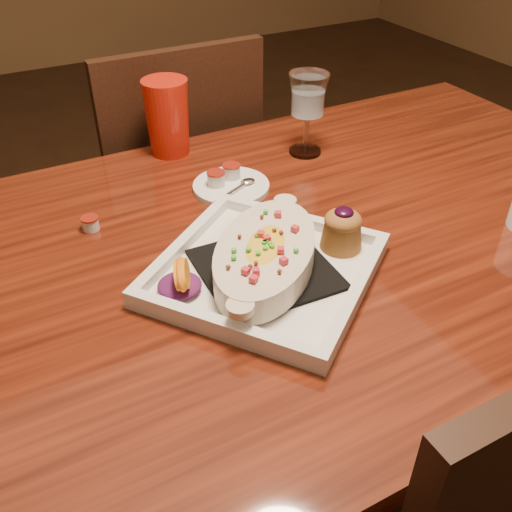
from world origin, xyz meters
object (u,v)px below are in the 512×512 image
table (296,280)px  red_tumbler (168,117)px  plate (270,259)px  goblet (308,99)px  chair_far (175,194)px  saucer (230,184)px

table → red_tumbler: bearing=100.8°
table → plate: bearing=-143.3°
goblet → red_tumbler: size_ratio=1.09×
red_tumbler → chair_far: bearing=71.6°
red_tumbler → saucer: bearing=-78.1°
red_tumbler → table: bearing=-79.2°
plate → saucer: bearing=40.1°
chair_far → red_tumbler: bearing=71.6°
goblet → red_tumbler: 0.29m
chair_far → goblet: size_ratio=5.44×
chair_far → table: bearing=90.0°
table → goblet: goblet is taller
plate → goblet: (0.27, 0.33, 0.09)m
plate → red_tumbler: red_tumbler is taller
red_tumbler → goblet: bearing=-28.5°
saucer → red_tumbler: bearing=101.9°
goblet → saucer: bearing=-163.0°
plate → saucer: size_ratio=2.91×
table → goblet: size_ratio=8.77×
table → red_tumbler: red_tumbler is taller
saucer → red_tumbler: red_tumbler is taller
chair_far → red_tumbler: chair_far is taller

